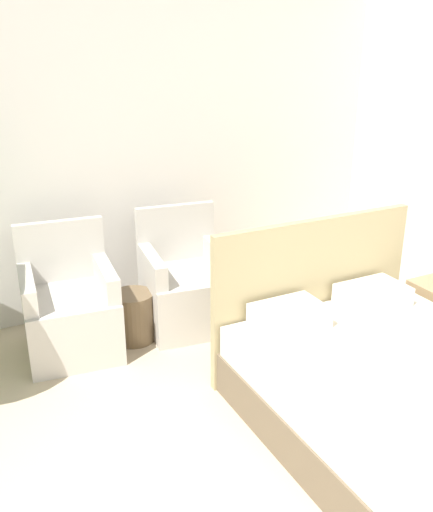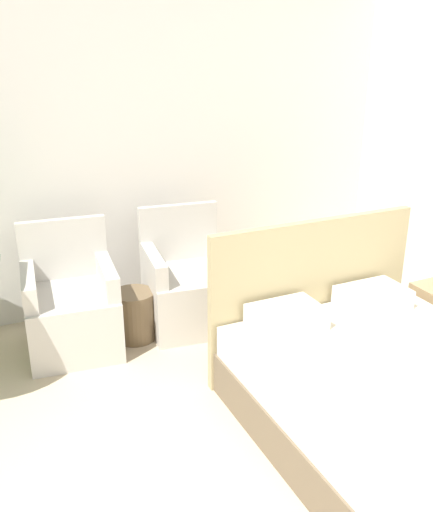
{
  "view_description": "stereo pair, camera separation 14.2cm",
  "coord_description": "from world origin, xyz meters",
  "px_view_note": "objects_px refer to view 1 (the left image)",
  "views": [
    {
      "loc": [
        -1.43,
        -0.94,
        2.28
      ],
      "look_at": [
        0.33,
        2.54,
        0.77
      ],
      "focal_mm": 40.0,
      "sensor_mm": 36.0,
      "label": 1
    },
    {
      "loc": [
        -1.31,
        -1.0,
        2.28
      ],
      "look_at": [
        0.33,
        2.54,
        0.77
      ],
      "focal_mm": 40.0,
      "sensor_mm": 36.0,
      "label": 2
    }
  ],
  "objects_px": {
    "bed": "(398,393)",
    "armchair_near_window_right": "(186,291)",
    "side_table": "(134,317)",
    "armchair_near_window_left": "(71,315)"
  },
  "relations": [
    {
      "from": "armchair_near_window_left",
      "to": "side_table",
      "type": "bearing_deg",
      "value": -0.36
    },
    {
      "from": "bed",
      "to": "armchair_near_window_left",
      "type": "distance_m",
      "value": 2.41
    },
    {
      "from": "bed",
      "to": "armchair_near_window_right",
      "type": "relative_size",
      "value": 2.05
    },
    {
      "from": "armchair_near_window_right",
      "to": "bed",
      "type": "bearing_deg",
      "value": -66.16
    },
    {
      "from": "armchair_near_window_left",
      "to": "armchair_near_window_right",
      "type": "xyz_separation_m",
      "value": [
        0.96,
        -0.0,
        0.0
      ]
    },
    {
      "from": "armchair_near_window_right",
      "to": "side_table",
      "type": "relative_size",
      "value": 2.4
    },
    {
      "from": "bed",
      "to": "side_table",
      "type": "distance_m",
      "value": 2.09
    },
    {
      "from": "bed",
      "to": "side_table",
      "type": "xyz_separation_m",
      "value": [
        -1.05,
        1.81,
        -0.07
      ]
    },
    {
      "from": "bed",
      "to": "side_table",
      "type": "relative_size",
      "value": 4.92
    },
    {
      "from": "bed",
      "to": "side_table",
      "type": "bearing_deg",
      "value": 120.07
    }
  ]
}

